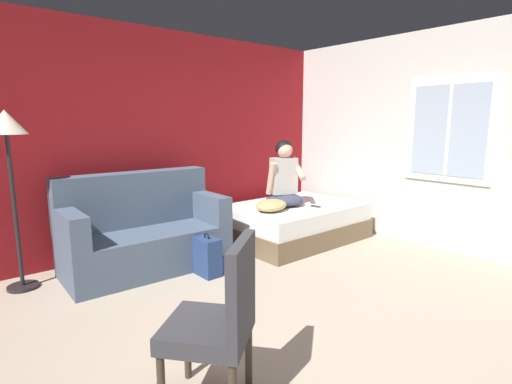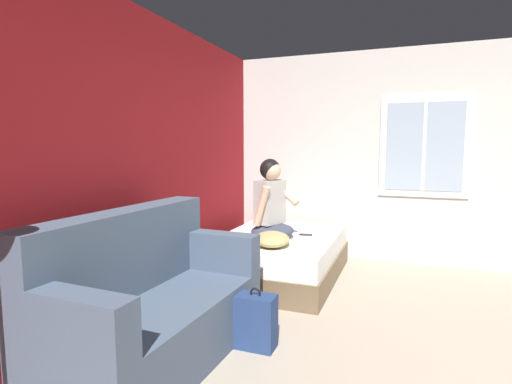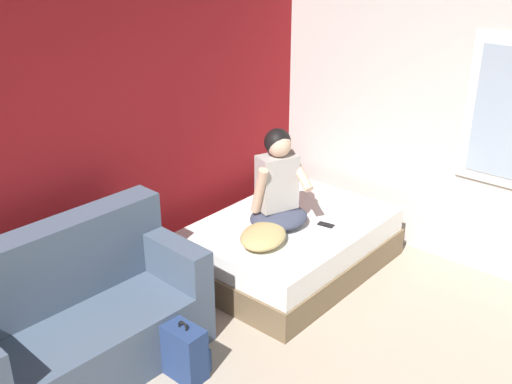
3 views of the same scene
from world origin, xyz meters
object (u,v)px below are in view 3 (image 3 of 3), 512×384
Objects in this scene: bed at (291,245)px; person_seated at (278,188)px; couch at (77,320)px; cell_phone at (326,225)px; throw_pillow at (263,236)px; backpack at (186,352)px.

person_seated is (-0.14, 0.05, 0.60)m from bed.
couch is 1.98× the size of person_seated.
couch reaches higher than cell_phone.
person_seated is at bearing 160.68° from bed.
throw_pillow reaches higher than cell_phone.
backpack is 1.21m from throw_pillow.
bed is 12.60× the size of cell_phone.
bed is 3.96× the size of backpack.
backpack is at bearing -167.29° from throw_pillow.
bed reaches higher than backpack.
bed is 2.06m from couch.
backpack is (-1.62, -0.33, -0.04)m from bed.
couch is 3.78× the size of backpack.
person_seated is 0.46m from throw_pillow.
backpack is at bearing 172.96° from cell_phone.
backpack is 0.95× the size of throw_pillow.
throw_pillow is at bearing 152.86° from cell_phone.
person_seated is at bearing 19.97° from throw_pillow.
bed is 0.39m from cell_phone.
bed is 1.05× the size of couch.
bed is 0.58m from throw_pillow.
cell_phone is at bearing -50.46° from person_seated.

